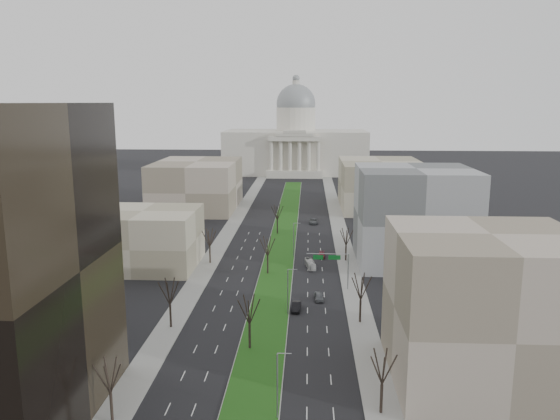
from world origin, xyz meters
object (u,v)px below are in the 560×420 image
(car_grey_near, at_px, (319,297))
(box_van, at_px, (310,264))
(car_grey_far, at_px, (313,221))
(car_black, at_px, (296,306))
(car_red, at_px, (321,255))

(car_grey_near, distance_m, box_van, 22.31)
(car_grey_far, bearing_deg, box_van, -92.43)
(car_grey_far, bearing_deg, car_black, -94.02)
(car_red, xyz_separation_m, car_grey_far, (-1.77, 40.63, 0.14))
(car_grey_near, height_order, box_van, box_van)
(car_black, relative_size, car_grey_far, 0.85)
(car_black, distance_m, car_grey_far, 78.03)
(car_black, height_order, car_grey_far, car_black)
(car_black, bearing_deg, car_red, 84.63)
(car_grey_near, relative_size, box_van, 0.64)
(car_grey_far, xyz_separation_m, box_van, (-1.17, -49.83, 0.19))
(box_van, bearing_deg, car_red, 62.57)
(car_grey_far, distance_m, box_van, 49.85)
(car_black, height_order, car_red, car_black)
(car_grey_near, xyz_separation_m, car_black, (-4.52, -5.84, 0.02))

